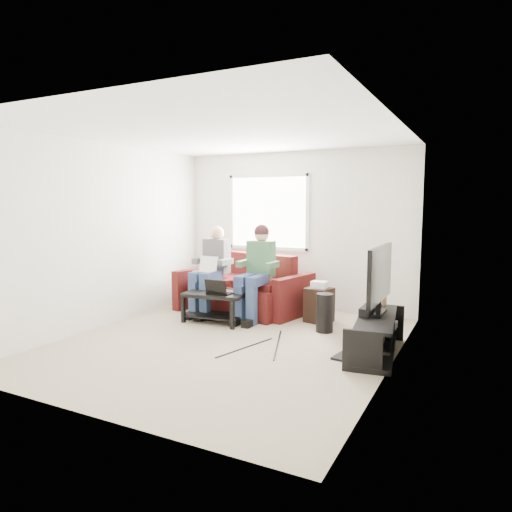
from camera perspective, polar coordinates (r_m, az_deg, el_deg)
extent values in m
plane|color=tan|center=(5.89, -3.53, -10.73)|extent=(4.50, 4.50, 0.00)
plane|color=white|center=(5.68, -3.72, 15.16)|extent=(4.50, 4.50, 0.00)
plane|color=silver|center=(7.66, 4.95, 3.22)|extent=(4.50, 0.00, 4.50)
plane|color=silver|center=(3.88, -20.71, -0.60)|extent=(4.50, 0.00, 4.50)
plane|color=silver|center=(6.87, -18.18, 2.51)|extent=(0.00, 4.50, 4.50)
plane|color=silver|center=(4.94, 16.82, 1.03)|extent=(0.00, 4.50, 4.50)
cube|color=white|center=(7.84, 1.54, 5.51)|extent=(1.40, 0.01, 1.20)
cube|color=silver|center=(7.83, 1.51, 5.51)|extent=(1.48, 0.04, 1.28)
cube|color=#4D1513|center=(7.42, -1.65, -5.24)|extent=(1.80, 1.20, 0.46)
cube|color=#4D1513|center=(7.68, -0.28, -1.34)|extent=(1.66, 0.54, 0.47)
cube|color=#4D1513|center=(7.86, -7.44, -3.89)|extent=(0.35, 0.98, 0.65)
cube|color=#4D1513|center=(7.02, 4.85, -5.13)|extent=(0.35, 0.98, 0.65)
cube|color=#4D1513|center=(7.55, -4.40, -2.91)|extent=(0.90, 0.90, 0.10)
cube|color=#4D1513|center=(7.17, 1.09, -3.40)|extent=(0.90, 0.90, 0.10)
cube|color=#334A72|center=(7.20, -6.96, -2.43)|extent=(0.16, 0.45, 0.14)
cube|color=#334A72|center=(7.10, -5.61, -2.55)|extent=(0.16, 0.45, 0.14)
cube|color=#334A72|center=(7.12, -7.75, -5.40)|extent=(0.13, 0.13, 0.56)
cube|color=#334A72|center=(7.01, -6.39, -5.57)|extent=(0.13, 0.13, 0.56)
cube|color=#545358|center=(7.38, -4.94, 0.01)|extent=(0.40, 0.22, 0.55)
sphere|color=#DEA88A|center=(7.37, -4.89, 2.88)|extent=(0.22, 0.22, 0.22)
cube|color=#334A72|center=(6.80, -1.33, -2.93)|extent=(0.16, 0.45, 0.14)
cube|color=#334A72|center=(6.71, 0.18, -3.06)|extent=(0.16, 0.45, 0.14)
cube|color=#334A72|center=(6.71, -2.07, -6.10)|extent=(0.13, 0.13, 0.56)
cube|color=#334A72|center=(6.61, -0.55, -6.28)|extent=(0.13, 0.13, 0.56)
cube|color=#4B4D4D|center=(7.00, 0.64, -0.34)|extent=(0.40, 0.22, 0.55)
sphere|color=#DEA88A|center=(6.98, 0.72, 2.70)|extent=(0.22, 0.22, 0.22)
sphere|color=#31181C|center=(6.98, 0.72, 3.02)|extent=(0.23, 0.23, 0.23)
cube|color=black|center=(6.77, -5.04, -4.75)|extent=(0.95, 0.65, 0.05)
cube|color=black|center=(6.84, -5.01, -7.40)|extent=(0.86, 0.56, 0.02)
cube|color=black|center=(6.85, -9.08, -6.59)|extent=(0.05, 0.05, 0.40)
cube|color=black|center=(6.41, -2.98, -7.44)|extent=(0.05, 0.05, 0.40)
cube|color=black|center=(7.24, -6.82, -5.83)|extent=(0.05, 0.05, 0.40)
cube|color=black|center=(6.82, -0.94, -6.56)|extent=(0.05, 0.05, 0.40)
cube|color=silver|center=(7.01, -6.47, -4.00)|extent=(0.14, 0.09, 0.04)
cube|color=black|center=(6.96, -4.96, -4.05)|extent=(0.15, 0.10, 0.04)
cube|color=gray|center=(6.74, -2.19, -4.39)|extent=(0.14, 0.09, 0.04)
cube|color=black|center=(5.51, 14.86, -7.50)|extent=(0.59, 1.40, 0.04)
cube|color=black|center=(5.56, 14.79, -9.56)|extent=(0.55, 1.34, 0.03)
cube|color=black|center=(5.62, 14.73, -11.49)|extent=(0.59, 1.40, 0.06)
cube|color=black|center=(4.95, 13.15, -11.58)|extent=(0.41, 0.10, 0.45)
cube|color=black|center=(6.19, 16.09, -7.94)|extent=(0.41, 0.10, 0.45)
cube|color=black|center=(5.59, 15.09, -6.86)|extent=(0.12, 0.40, 0.04)
cube|color=black|center=(5.58, 15.11, -6.07)|extent=(0.06, 0.06, 0.12)
cube|color=black|center=(5.51, 15.23, -2.15)|extent=(0.05, 1.10, 0.65)
cube|color=#DC3362|center=(5.51, 14.93, -2.13)|extent=(0.01, 1.01, 0.58)
cube|color=black|center=(5.61, 13.89, -6.47)|extent=(0.12, 0.50, 0.10)
cylinder|color=#AE724A|center=(6.10, 15.66, -5.37)|extent=(0.08, 0.08, 0.12)
cube|color=silver|center=(5.17, 13.86, -10.25)|extent=(0.30, 0.22, 0.06)
cube|color=gray|center=(5.83, 15.44, -8.26)|extent=(0.34, 0.26, 0.08)
cube|color=black|center=(5.50, 14.70, -9.20)|extent=(0.38, 0.30, 0.07)
cylinder|color=black|center=(6.34, 8.58, -7.03)|extent=(0.23, 0.23, 0.53)
cube|color=black|center=(5.50, 11.08, -11.98)|extent=(0.22, 0.47, 0.03)
cube|color=black|center=(6.85, 7.89, -6.08)|extent=(0.34, 0.34, 0.51)
cube|color=silver|center=(6.79, 7.93, -3.56)|extent=(0.22, 0.18, 0.10)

